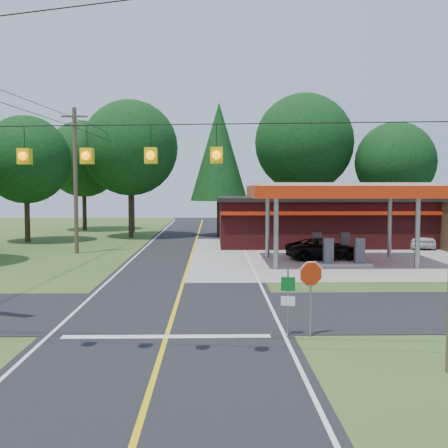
{
  "coord_description": "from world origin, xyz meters",
  "views": [
    {
      "loc": [
        1.47,
        -20.8,
        4.74
      ],
      "look_at": [
        2.0,
        7.0,
        2.8
      ],
      "focal_mm": 45.0,
      "sensor_mm": 36.0,
      "label": 1
    }
  ],
  "objects_px": {
    "gas_canopy": "(338,193)",
    "octagonal_stop_sign": "(311,280)",
    "sedan_car": "(419,238)",
    "suv_car": "(324,249)"
  },
  "relations": [
    {
      "from": "gas_canopy",
      "to": "octagonal_stop_sign",
      "type": "bearing_deg",
      "value": -105.17
    },
    {
      "from": "sedan_car",
      "to": "octagonal_stop_sign",
      "type": "xyz_separation_m",
      "value": [
        -12.5,
        -24.59,
        1.02
      ]
    },
    {
      "from": "sedan_car",
      "to": "octagonal_stop_sign",
      "type": "bearing_deg",
      "value": -106.54
    },
    {
      "from": "suv_car",
      "to": "sedan_car",
      "type": "height_order",
      "value": "sedan_car"
    },
    {
      "from": "gas_canopy",
      "to": "suv_car",
      "type": "bearing_deg",
      "value": 108.43
    },
    {
      "from": "gas_canopy",
      "to": "suv_car",
      "type": "relative_size",
      "value": 2.22
    },
    {
      "from": "gas_canopy",
      "to": "sedan_car",
      "type": "height_order",
      "value": "gas_canopy"
    },
    {
      "from": "gas_canopy",
      "to": "octagonal_stop_sign",
      "type": "relative_size",
      "value": 4.41
    },
    {
      "from": "gas_canopy",
      "to": "octagonal_stop_sign",
      "type": "distance_m",
      "value": 17.37
    },
    {
      "from": "suv_car",
      "to": "sedan_car",
      "type": "relative_size",
      "value": 1.06
    }
  ]
}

